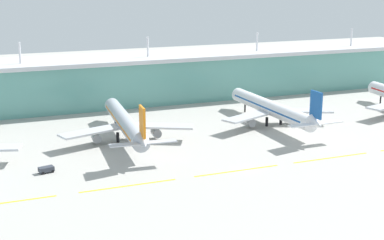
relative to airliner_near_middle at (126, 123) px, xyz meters
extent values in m
plane|color=#A8A59E|center=(25.85, -43.97, -6.45)|extent=(600.00, 600.00, 0.00)
cube|color=#5B9E93|center=(25.85, 61.02, 3.53)|extent=(280.00, 28.00, 19.97)
cube|color=silver|center=(25.85, 61.02, 14.42)|extent=(288.00, 34.00, 1.80)
cylinder|color=silver|center=(-30.15, 55.42, 19.82)|extent=(0.90, 0.90, 9.00)
cylinder|color=silver|center=(25.85, 55.42, 19.82)|extent=(0.90, 0.90, 9.00)
cylinder|color=silver|center=(81.85, 55.42, 19.82)|extent=(0.90, 0.90, 9.00)
cylinder|color=silver|center=(137.85, 55.42, 19.82)|extent=(0.90, 0.90, 9.00)
cylinder|color=#ADB2BC|center=(0.12, 1.51, 0.05)|extent=(10.18, 57.46, 5.80)
cone|color=#ADB2BC|center=(2.47, 32.01, 0.05)|extent=(5.80, 4.41, 5.51)
cone|color=#ADB2BC|center=(-2.32, -29.99, 1.25)|extent=(5.43, 6.99, 5.72)
cube|color=orange|center=(-2.24, -28.99, 7.70)|extent=(1.19, 6.43, 9.50)
cube|color=#ADB2BC|center=(-7.76, -29.07, 1.05)|extent=(10.22, 3.96, 0.36)
cube|color=#ADB2BC|center=(3.21, -29.91, 1.05)|extent=(10.22, 3.96, 0.36)
cube|color=#B7BABF|center=(-12.19, -1.98, -1.26)|extent=(24.93, 13.73, 0.70)
cylinder|color=gray|center=(-10.88, -0.63, -4.05)|extent=(3.54, 4.73, 3.20)
cube|color=#B7BABF|center=(11.74, -3.83, -1.26)|extent=(24.52, 16.77, 0.70)
cylinder|color=gray|center=(10.65, -2.30, -4.05)|extent=(3.54, 4.73, 3.20)
cylinder|color=black|center=(1.77, 22.89, -4.65)|extent=(0.70, 0.70, 3.60)
cylinder|color=black|center=(-3.31, -1.24, -4.65)|extent=(1.10, 1.10, 3.60)
cylinder|color=black|center=(3.08, -1.73, -4.65)|extent=(1.10, 1.10, 3.60)
cube|color=orange|center=(0.12, 1.51, 0.45)|extent=(9.78, 51.76, 0.60)
cylinder|color=white|center=(59.95, 1.81, 0.05)|extent=(6.88, 56.96, 5.80)
cone|color=white|center=(59.37, 32.23, 0.05)|extent=(5.59, 4.10, 5.51)
cone|color=white|center=(60.55, -29.62, 1.25)|extent=(5.06, 6.72, 5.72)
cube|color=#19519E|center=(60.53, -28.62, 7.70)|extent=(0.82, 6.41, 9.50)
cube|color=white|center=(55.04, -29.22, 1.05)|extent=(10.06, 3.39, 0.36)
cube|color=white|center=(66.04, -29.01, 1.05)|extent=(10.06, 3.39, 0.36)
cube|color=#B7BABF|center=(48.03, -2.84, -1.26)|extent=(24.74, 15.67, 0.70)
cylinder|color=gray|center=(49.21, -1.38, -4.05)|extent=(3.29, 4.56, 3.20)
cube|color=#B7BABF|center=(72.03, -2.39, -1.26)|extent=(24.85, 14.92, 0.70)
cylinder|color=gray|center=(70.80, -0.97, -4.05)|extent=(3.29, 4.56, 3.20)
cylinder|color=black|center=(59.54, 23.13, -4.65)|extent=(0.70, 0.70, 3.60)
cylinder|color=black|center=(56.81, -1.25, -4.65)|extent=(1.10, 1.10, 3.60)
cylinder|color=black|center=(63.20, -1.13, -4.65)|extent=(1.10, 1.10, 3.60)
cube|color=#19519E|center=(59.95, 1.81, 0.45)|extent=(6.81, 51.27, 0.60)
cone|color=white|center=(126.56, 23.35, 0.05)|extent=(5.88, 4.53, 5.51)
cylinder|color=black|center=(125.72, 14.98, -4.65)|extent=(0.70, 0.70, 3.60)
cube|color=yellow|center=(-45.15, -44.09, -6.43)|extent=(28.00, 0.70, 0.04)
cube|color=yellow|center=(-11.15, -44.09, -6.43)|extent=(28.00, 0.70, 0.04)
cube|color=yellow|center=(22.85, -44.09, -6.43)|extent=(28.00, 0.70, 0.04)
cube|color=yellow|center=(56.85, -44.09, -6.43)|extent=(28.00, 0.70, 0.04)
cube|color=#333842|center=(-31.23, -24.42, -5.30)|extent=(4.85, 3.38, 1.40)
cylinder|color=black|center=(-32.47, -25.84, -6.00)|extent=(0.96, 0.55, 0.90)
cylinder|color=black|center=(-32.99, -23.74, -6.00)|extent=(0.96, 0.55, 0.90)
cylinder|color=black|center=(-29.48, -25.11, -6.00)|extent=(0.96, 0.55, 0.90)
cylinder|color=black|center=(-29.99, -23.01, -6.00)|extent=(0.96, 0.55, 0.90)
camera|label=1|loc=(-48.77, -187.83, 50.70)|focal=52.17mm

